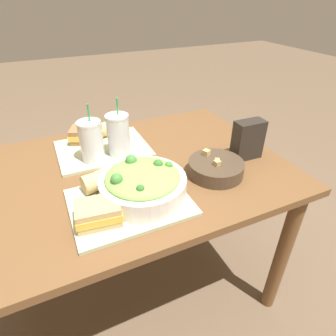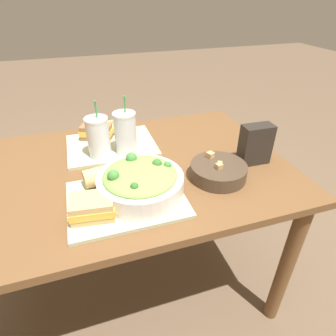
{
  "view_description": "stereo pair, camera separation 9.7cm",
  "coord_description": "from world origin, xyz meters",
  "px_view_note": "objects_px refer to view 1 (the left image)",
  "views": [
    {
      "loc": [
        -0.18,
        -0.89,
        1.32
      ],
      "look_at": [
        0.16,
        -0.15,
        0.79
      ],
      "focal_mm": 30.0,
      "sensor_mm": 36.0,
      "label": 1
    },
    {
      "loc": [
        -0.09,
        -0.93,
        1.32
      ],
      "look_at": [
        0.16,
        -0.15,
        0.79
      ],
      "focal_mm": 30.0,
      "sensor_mm": 36.0,
      "label": 2
    }
  ],
  "objects_px": {
    "soup_bowl": "(216,167)",
    "napkin_folded": "(113,173)",
    "salad_bowl": "(143,183)",
    "sandwich_near": "(98,213)",
    "sandwich_far": "(87,135)",
    "drink_cup_red": "(119,136)",
    "baguette_near": "(107,178)",
    "drink_cup_dark": "(92,142)",
    "baguette_far": "(108,128)",
    "chip_bag": "(248,140)"
  },
  "relations": [
    {
      "from": "sandwich_near",
      "to": "napkin_folded",
      "type": "relative_size",
      "value": 0.81
    },
    {
      "from": "salad_bowl",
      "to": "napkin_folded",
      "type": "height_order",
      "value": "salad_bowl"
    },
    {
      "from": "sandwich_near",
      "to": "baguette_near",
      "type": "relative_size",
      "value": 0.82
    },
    {
      "from": "sandwich_far",
      "to": "drink_cup_red",
      "type": "distance_m",
      "value": 0.2
    },
    {
      "from": "soup_bowl",
      "to": "sandwich_near",
      "type": "relative_size",
      "value": 1.46
    },
    {
      "from": "soup_bowl",
      "to": "baguette_far",
      "type": "distance_m",
      "value": 0.55
    },
    {
      "from": "sandwich_far",
      "to": "drink_cup_dark",
      "type": "relative_size",
      "value": 0.72
    },
    {
      "from": "sandwich_far",
      "to": "drink_cup_red",
      "type": "relative_size",
      "value": 0.7
    },
    {
      "from": "sandwich_far",
      "to": "drink_cup_dark",
      "type": "xyz_separation_m",
      "value": [
        -0.01,
        -0.17,
        0.04
      ]
    },
    {
      "from": "napkin_folded",
      "to": "baguette_near",
      "type": "bearing_deg",
      "value": -115.75
    },
    {
      "from": "soup_bowl",
      "to": "sandwich_near",
      "type": "distance_m",
      "value": 0.46
    },
    {
      "from": "salad_bowl",
      "to": "soup_bowl",
      "type": "relative_size",
      "value": 1.38
    },
    {
      "from": "soup_bowl",
      "to": "baguette_near",
      "type": "distance_m",
      "value": 0.4
    },
    {
      "from": "baguette_far",
      "to": "salad_bowl",
      "type": "bearing_deg",
      "value": 165.0
    },
    {
      "from": "baguette_near",
      "to": "drink_cup_dark",
      "type": "bearing_deg",
      "value": -8.48
    },
    {
      "from": "sandwich_near",
      "to": "napkin_folded",
      "type": "bearing_deg",
      "value": 73.34
    },
    {
      "from": "baguette_near",
      "to": "sandwich_far",
      "type": "bearing_deg",
      "value": -10.49
    },
    {
      "from": "drink_cup_dark",
      "to": "napkin_folded",
      "type": "height_order",
      "value": "drink_cup_dark"
    },
    {
      "from": "drink_cup_dark",
      "to": "napkin_folded",
      "type": "bearing_deg",
      "value": -67.7
    },
    {
      "from": "napkin_folded",
      "to": "sandwich_near",
      "type": "bearing_deg",
      "value": -113.64
    },
    {
      "from": "sandwich_far",
      "to": "baguette_far",
      "type": "height_order",
      "value": "same"
    },
    {
      "from": "sandwich_near",
      "to": "drink_cup_red",
      "type": "xyz_separation_m",
      "value": [
        0.17,
        0.36,
        0.05
      ]
    },
    {
      "from": "baguette_near",
      "to": "sandwich_far",
      "type": "height_order",
      "value": "same"
    },
    {
      "from": "sandwich_near",
      "to": "baguette_near",
      "type": "distance_m",
      "value": 0.18
    },
    {
      "from": "sandwich_far",
      "to": "drink_cup_red",
      "type": "xyz_separation_m",
      "value": [
        0.1,
        -0.17,
        0.05
      ]
    },
    {
      "from": "baguette_near",
      "to": "napkin_folded",
      "type": "distance_m",
      "value": 0.1
    },
    {
      "from": "chip_bag",
      "to": "baguette_near",
      "type": "bearing_deg",
      "value": 179.23
    },
    {
      "from": "salad_bowl",
      "to": "drink_cup_dark",
      "type": "distance_m",
      "value": 0.31
    },
    {
      "from": "drink_cup_dark",
      "to": "napkin_folded",
      "type": "relative_size",
      "value": 1.33
    },
    {
      "from": "drink_cup_red",
      "to": "salad_bowl",
      "type": "bearing_deg",
      "value": -91.87
    },
    {
      "from": "baguette_far",
      "to": "baguette_near",
      "type": "bearing_deg",
      "value": 151.33
    },
    {
      "from": "sandwich_near",
      "to": "soup_bowl",
      "type": "bearing_deg",
      "value": 17.32
    },
    {
      "from": "chip_bag",
      "to": "napkin_folded",
      "type": "xyz_separation_m",
      "value": [
        -0.53,
        0.11,
        -0.08
      ]
    },
    {
      "from": "sandwich_far",
      "to": "drink_cup_red",
      "type": "bearing_deg",
      "value": -36.42
    },
    {
      "from": "baguette_near",
      "to": "napkin_folded",
      "type": "xyz_separation_m",
      "value": [
        0.04,
        0.08,
        -0.04
      ]
    },
    {
      "from": "sandwich_far",
      "to": "baguette_far",
      "type": "distance_m",
      "value": 0.1
    },
    {
      "from": "sandwich_near",
      "to": "chip_bag",
      "type": "bearing_deg",
      "value": 19.23
    },
    {
      "from": "salad_bowl",
      "to": "chip_bag",
      "type": "xyz_separation_m",
      "value": [
        0.48,
        0.07,
        0.02
      ]
    },
    {
      "from": "drink_cup_dark",
      "to": "soup_bowl",
      "type": "bearing_deg",
      "value": -35.02
    },
    {
      "from": "drink_cup_dark",
      "to": "drink_cup_red",
      "type": "bearing_deg",
      "value": 0.0
    },
    {
      "from": "drink_cup_dark",
      "to": "drink_cup_red",
      "type": "xyz_separation_m",
      "value": [
        0.11,
        0.0,
        0.0
      ]
    },
    {
      "from": "drink_cup_red",
      "to": "napkin_folded",
      "type": "xyz_separation_m",
      "value": [
        -0.06,
        -0.11,
        -0.09
      ]
    },
    {
      "from": "salad_bowl",
      "to": "baguette_near",
      "type": "height_order",
      "value": "salad_bowl"
    },
    {
      "from": "soup_bowl",
      "to": "napkin_folded",
      "type": "distance_m",
      "value": 0.39
    },
    {
      "from": "napkin_folded",
      "to": "baguette_far",
      "type": "bearing_deg",
      "value": 78.57
    },
    {
      "from": "baguette_far",
      "to": "napkin_folded",
      "type": "xyz_separation_m",
      "value": [
        -0.06,
        -0.31,
        -0.04
      ]
    },
    {
      "from": "salad_bowl",
      "to": "chip_bag",
      "type": "relative_size",
      "value": 1.79
    },
    {
      "from": "soup_bowl",
      "to": "sandwich_near",
      "type": "bearing_deg",
      "value": -169.66
    },
    {
      "from": "salad_bowl",
      "to": "soup_bowl",
      "type": "height_order",
      "value": "salad_bowl"
    },
    {
      "from": "salad_bowl",
      "to": "sandwich_far",
      "type": "relative_size",
      "value": 1.7
    }
  ]
}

